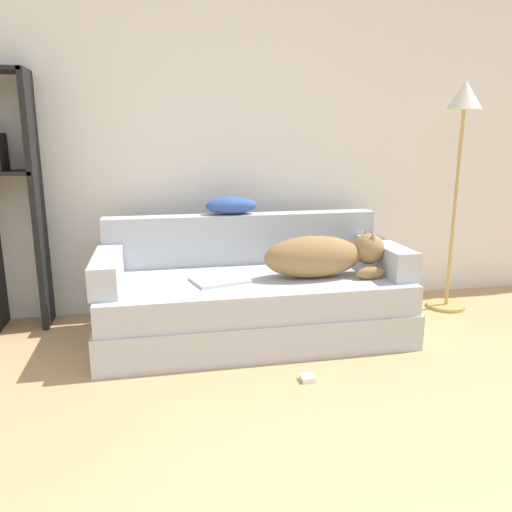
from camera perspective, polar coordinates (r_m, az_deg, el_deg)
The scene contains 11 objects.
wall_back at distance 3.59m, azimuth -3.46°, elevation 15.50°, with size 7.72×0.06×2.70m.
couch at distance 3.12m, azimuth -0.35°, elevation -5.82°, with size 1.86×0.86×0.39m.
couch_backrest at distance 3.36m, azimuth -1.55°, elevation 2.02°, with size 1.82×0.15×0.33m.
couch_arm_left at distance 2.99m, azimuth -16.64°, elevation -1.53°, with size 0.15×0.67×0.18m.
couch_arm_right at distance 3.30m, azimuth 14.38°, elevation -0.01°, with size 0.15×0.67×0.18m.
dog at distance 3.04m, azimuth 7.73°, elevation 0.05°, with size 0.75×0.27×0.28m.
laptop at distance 2.96m, azimuth -4.19°, elevation -2.73°, with size 0.36×0.32×0.02m.
throw_pillow at distance 3.33m, azimuth -2.82°, elevation 5.78°, with size 0.34×0.17×0.12m.
bookshelf at distance 3.50m, azimuth -26.32°, elevation 6.73°, with size 0.33×0.26×1.62m.
floor_lamp at distance 3.75m, azimuth 22.44°, elevation 12.71°, with size 0.27×0.27×1.59m.
power_adapter at distance 2.65m, azimuth 5.93°, elevation -13.72°, with size 0.07×0.07×0.03m.
Camera 1 is at (-0.51, -0.71, 1.22)m, focal length 35.00 mm.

